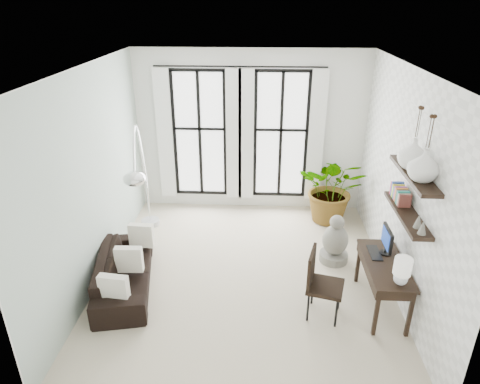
# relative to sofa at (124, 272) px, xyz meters

# --- Properties ---
(floor) EXTENTS (5.00, 5.00, 0.00)m
(floor) POSITION_rel_sofa_xyz_m (1.80, 0.40, -0.28)
(floor) COLOR beige
(floor) RESTS_ON ground
(ceiling) EXTENTS (5.00, 5.00, 0.00)m
(ceiling) POSITION_rel_sofa_xyz_m (1.80, 0.40, 2.92)
(ceiling) COLOR white
(ceiling) RESTS_ON wall_back
(wall_left) EXTENTS (0.00, 5.00, 5.00)m
(wall_left) POSITION_rel_sofa_xyz_m (-0.45, 0.40, 1.32)
(wall_left) COLOR #A9BDB1
(wall_left) RESTS_ON floor
(wall_right) EXTENTS (0.00, 5.00, 5.00)m
(wall_right) POSITION_rel_sofa_xyz_m (4.05, 0.40, 1.32)
(wall_right) COLOR white
(wall_right) RESTS_ON floor
(wall_back) EXTENTS (4.50, 0.00, 4.50)m
(wall_back) POSITION_rel_sofa_xyz_m (1.80, 2.90, 1.32)
(wall_back) COLOR white
(wall_back) RESTS_ON floor
(windows) EXTENTS (3.26, 0.13, 2.65)m
(windows) POSITION_rel_sofa_xyz_m (1.60, 2.83, 1.28)
(windows) COLOR white
(windows) RESTS_ON wall_back
(wall_shelves) EXTENTS (0.25, 1.30, 0.60)m
(wall_shelves) POSITION_rel_sofa_xyz_m (3.91, -0.22, 1.45)
(wall_shelves) COLOR black
(wall_shelves) RESTS_ON wall_right
(sofa) EXTENTS (1.10, 2.01, 0.56)m
(sofa) POSITION_rel_sofa_xyz_m (0.00, 0.00, 0.00)
(sofa) COLOR black
(sofa) RESTS_ON floor
(throw_pillows) EXTENTS (0.40, 1.52, 0.40)m
(throw_pillows) POSITION_rel_sofa_xyz_m (0.10, 0.00, 0.22)
(throw_pillows) COLOR white
(throw_pillows) RESTS_ON sofa
(plant) EXTENTS (1.50, 1.39, 1.38)m
(plant) POSITION_rel_sofa_xyz_m (3.41, 2.32, 0.41)
(plant) COLOR #2D7228
(plant) RESTS_ON floor
(desk) EXTENTS (0.53, 1.25, 1.13)m
(desk) POSITION_rel_sofa_xyz_m (3.75, -0.31, 0.42)
(desk) COLOR black
(desk) RESTS_ON floor
(desk_chair) EXTENTS (0.58, 0.58, 0.99)m
(desk_chair) POSITION_rel_sofa_xyz_m (2.84, -0.45, 0.29)
(desk_chair) COLOR black
(desk_chair) RESTS_ON floor
(arc_lamp) EXTENTS (0.73, 2.24, 2.31)m
(arc_lamp) POSITION_rel_sofa_xyz_m (0.10, 1.00, 1.52)
(arc_lamp) COLOR silver
(arc_lamp) RESTS_ON floor
(buddha) EXTENTS (0.47, 0.47, 0.85)m
(buddha) POSITION_rel_sofa_xyz_m (3.27, 0.89, 0.08)
(buddha) COLOR gray
(buddha) RESTS_ON floor
(vase_a) EXTENTS (0.37, 0.37, 0.38)m
(vase_a) POSITION_rel_sofa_xyz_m (3.91, -0.51, 1.99)
(vase_a) COLOR white
(vase_a) RESTS_ON shelf_upper
(vase_b) EXTENTS (0.37, 0.37, 0.38)m
(vase_b) POSITION_rel_sofa_xyz_m (3.91, -0.11, 1.99)
(vase_b) COLOR white
(vase_b) RESTS_ON shelf_upper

